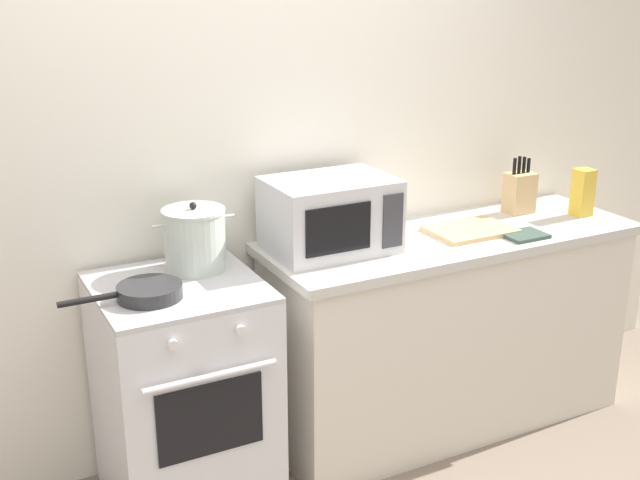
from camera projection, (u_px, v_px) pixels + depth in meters
back_wall at (293, 158)px, 3.45m from camera, size 4.40×0.10×2.50m
lower_cabinet_right at (447, 334)px, 3.67m from camera, size 1.64×0.56×0.88m
countertop_right at (452, 238)px, 3.53m from camera, size 1.70×0.60×0.04m
stove at (184, 395)px, 3.11m from camera, size 0.60×0.64×0.92m
stock_pot at (195, 239)px, 3.07m from camera, size 0.32×0.24×0.27m
frying_pan at (148, 292)px, 2.83m from camera, size 0.43×0.23×0.05m
microwave at (330, 215)px, 3.27m from camera, size 0.50×0.37×0.30m
cutting_board at (470, 230)px, 3.53m from camera, size 0.36×0.26×0.02m
knife_block at (519, 192)px, 3.79m from camera, size 0.13×0.10×0.27m
pasta_box at (583, 192)px, 3.75m from camera, size 0.08×0.08×0.22m
oven_mitt at (524, 235)px, 3.47m from camera, size 0.18×0.14×0.02m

